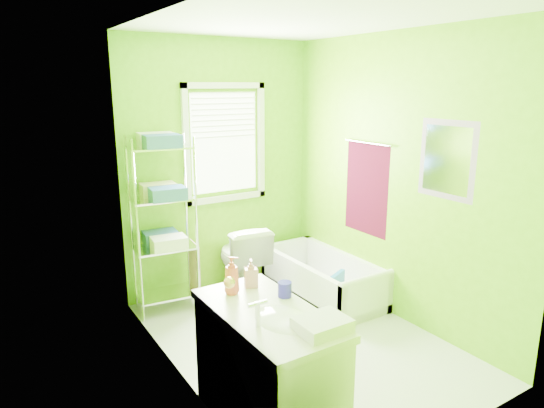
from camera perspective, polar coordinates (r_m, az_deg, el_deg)
ground at (r=4.34m, az=3.22°, el=-15.68°), size 2.90×2.90×0.00m
room_envelope at (r=3.82m, az=3.53°, el=4.96°), size 2.14×2.94×2.62m
window at (r=5.05m, az=-5.57°, el=7.86°), size 0.92×0.05×1.22m
door at (r=2.63m, az=-2.43°, el=-11.75°), size 0.09×0.80×2.00m
right_wall_decor at (r=4.52m, az=14.36°, el=3.03°), size 0.04×1.48×1.17m
bathtub at (r=5.08m, az=6.21°, el=-9.32°), size 0.64×1.37×0.44m
toilet at (r=5.05m, az=-3.62°, el=-6.47°), size 0.53×0.81×0.77m
vanity at (r=3.19m, az=-0.43°, el=-18.46°), size 0.55×1.06×1.06m
wire_shelf_unit at (r=4.63m, az=-12.53°, el=-0.09°), size 0.61×0.49×1.71m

